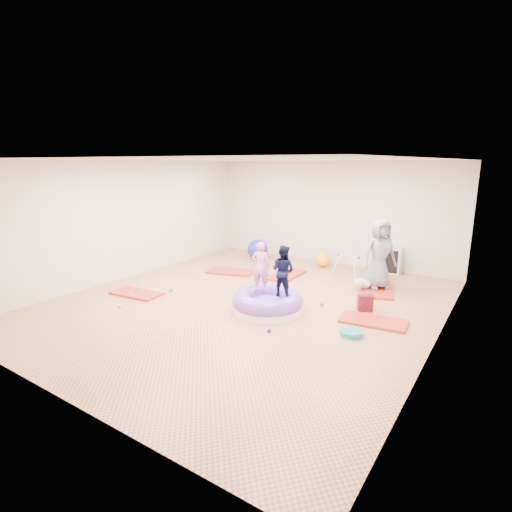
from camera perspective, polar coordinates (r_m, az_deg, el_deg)
The scene contains 19 objects.
room at distance 7.74m, azimuth -1.23°, elevation 3.18°, with size 7.01×8.01×2.81m.
gym_mat_front_left at distance 8.93m, azimuth -16.68°, elevation -5.13°, with size 1.10×0.55×0.05m, color #A83120.
gym_mat_mid_left at distance 10.23m, azimuth -3.69°, elevation -2.24°, with size 1.17×0.59×0.05m, color #A83120.
gym_mat_center_back at distance 9.94m, azimuth 4.27°, elevation -2.70°, with size 1.19×0.59×0.05m, color #A83120.
gym_mat_right at distance 7.41m, azimuth 16.39°, elevation -8.94°, with size 1.14×0.57×0.05m, color #A83120.
gym_mat_rear_right at distance 9.21m, azimuth 16.80°, elevation -4.54°, with size 1.32×0.66×0.05m, color #A83120.
inflatable_cushion at distance 7.59m, azimuth 1.64°, elevation -6.69°, with size 1.35×1.35×0.43m.
child_pink at distance 7.57m, azimuth 0.67°, elevation -1.13°, with size 0.35×0.23×0.96m, color pink.
child_navy at distance 7.30m, azimuth 3.88°, elevation -1.74°, with size 0.47×0.36×0.96m, color black.
adult_caregiver at distance 9.04m, azimuth 17.24°, elevation 0.28°, with size 0.74×0.48×1.52m, color slate.
infant at distance 9.04m, azimuth 14.87°, elevation -3.84°, with size 0.37×0.37×0.22m.
ball_pit_balls at distance 8.21m, azimuth -5.49°, elevation -6.12°, with size 3.74×2.42×0.07m.
exercise_ball_blue at distance 11.49m, azimuth 0.24°, elevation 0.93°, with size 0.60×0.60×0.60m, color #1528A3.
exercise_ball_orange at distance 10.89m, azimuth 9.56°, elevation -0.41°, with size 0.43×0.43×0.43m, color #F7AB1E.
infant_play_gym at distance 10.04m, azimuth 13.04°, elevation -0.93°, with size 0.69×0.65×0.53m.
cube_shelf at distance 10.67m, azimuth 18.30°, elevation -0.53°, with size 0.67×0.33×0.67m.
balance_disc at distance 6.80m, azimuth 13.45°, elevation -10.63°, with size 0.38×0.38×0.08m, color teal.
backpack at distance 7.88m, azimuth 15.33°, elevation -6.49°, with size 0.27×0.17×0.31m, color maroon.
yellow_toy at distance 9.02m, azimuth -14.15°, elevation -4.84°, with size 0.20×0.20×0.03m, color yellow.
Camera 1 is at (4.34, -6.26, 2.76)m, focal length 28.00 mm.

